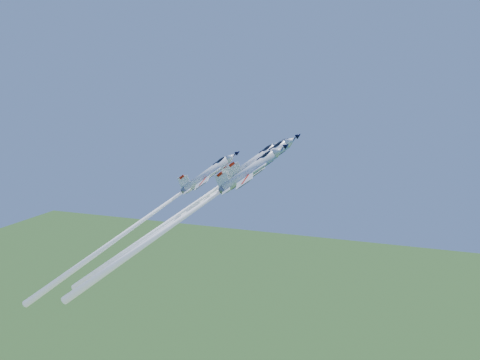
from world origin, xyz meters
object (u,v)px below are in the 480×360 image
(jet_right, at_px, (175,223))
(jet_slot, at_px, (131,229))
(jet_lead, at_px, (197,206))
(jet_left, at_px, (180,214))

(jet_right, relative_size, jet_slot, 0.94)
(jet_lead, xyz_separation_m, jet_right, (-1.08, -8.20, -1.73))
(jet_lead, xyz_separation_m, jet_left, (-5.78, 3.32, -3.00))
(jet_slot, bearing_deg, jet_right, 51.18)
(jet_left, bearing_deg, jet_lead, 42.84)
(jet_right, bearing_deg, jet_slot, -128.82)
(jet_left, bearing_deg, jet_slot, -71.75)
(jet_lead, relative_size, jet_slot, 0.91)
(jet_slot, bearing_deg, jet_left, 108.25)
(jet_left, distance_m, jet_slot, 11.01)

